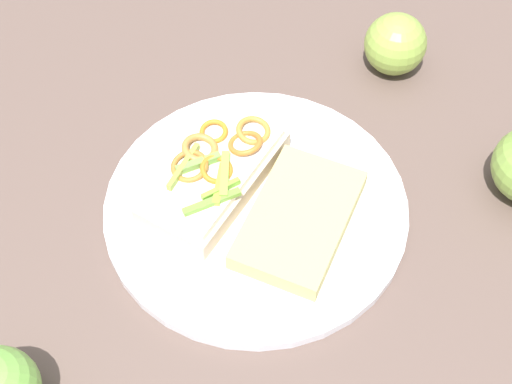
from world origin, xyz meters
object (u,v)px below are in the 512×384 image
(plate, at_px, (256,207))
(sandwich, at_px, (215,172))
(apple_2, at_px, (395,44))
(bread_slice_side, at_px, (299,219))

(plate, xyz_separation_m, sandwich, (0.03, -0.03, 0.02))
(plate, relative_size, apple_2, 4.27)
(bread_slice_side, xyz_separation_m, apple_2, (-0.16, -0.20, 0.01))
(plate, distance_m, apple_2, 0.26)
(plate, height_order, apple_2, apple_2)
(sandwich, bearing_deg, plate, -91.30)
(bread_slice_side, bearing_deg, apple_2, -3.44)
(plate, height_order, sandwich, sandwich)
(sandwich, bearing_deg, apple_2, -17.21)
(bread_slice_side, bearing_deg, sandwich, 81.84)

